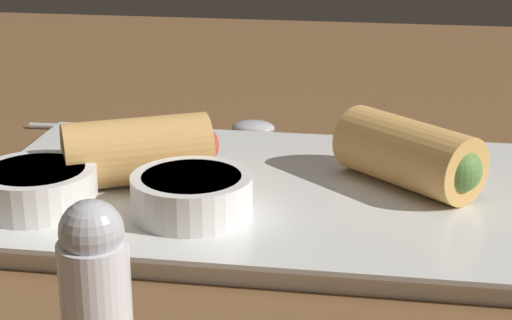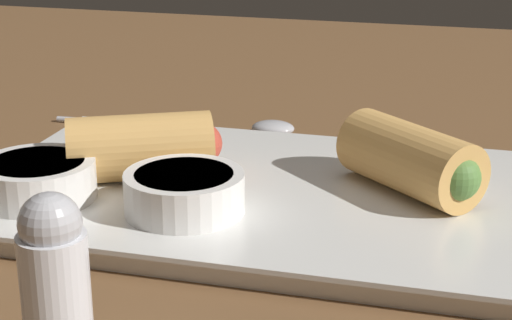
{
  "view_description": "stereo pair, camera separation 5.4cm",
  "coord_description": "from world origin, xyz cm",
  "px_view_note": "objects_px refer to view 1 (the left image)",
  "views": [
    {
      "loc": [
        -8.96,
        47.95,
        23.28
      ],
      "look_at": [
        -0.91,
        -2.55,
        5.23
      ],
      "focal_mm": 60.0,
      "sensor_mm": 36.0,
      "label": 1
    },
    {
      "loc": [
        -14.21,
        46.82,
        23.28
      ],
      "look_at": [
        -0.91,
        -2.55,
        5.23
      ],
      "focal_mm": 60.0,
      "sensor_mm": 36.0,
      "label": 2
    }
  ],
  "objects_px": {
    "salt_shaker": "(95,288)",
    "dipping_bowl_near": "(192,193)",
    "serving_plate": "(256,196)",
    "spoon": "(220,128)",
    "dipping_bowl_far": "(37,186)"
  },
  "relations": [
    {
      "from": "salt_shaker",
      "to": "dipping_bowl_near",
      "type": "bearing_deg",
      "value": -93.49
    },
    {
      "from": "serving_plate",
      "to": "dipping_bowl_near",
      "type": "distance_m",
      "value": 0.06
    },
    {
      "from": "serving_plate",
      "to": "salt_shaker",
      "type": "xyz_separation_m",
      "value": [
        0.04,
        0.19,
        0.03
      ]
    },
    {
      "from": "dipping_bowl_near",
      "to": "salt_shaker",
      "type": "height_order",
      "value": "salt_shaker"
    },
    {
      "from": "dipping_bowl_near",
      "to": "serving_plate",
      "type": "bearing_deg",
      "value": -119.69
    },
    {
      "from": "dipping_bowl_near",
      "to": "spoon",
      "type": "distance_m",
      "value": 0.2
    },
    {
      "from": "salt_shaker",
      "to": "serving_plate",
      "type": "bearing_deg",
      "value": -101.17
    },
    {
      "from": "dipping_bowl_far",
      "to": "spoon",
      "type": "distance_m",
      "value": 0.22
    },
    {
      "from": "serving_plate",
      "to": "salt_shaker",
      "type": "height_order",
      "value": "salt_shaker"
    },
    {
      "from": "serving_plate",
      "to": "dipping_bowl_far",
      "type": "height_order",
      "value": "dipping_bowl_far"
    },
    {
      "from": "serving_plate",
      "to": "dipping_bowl_far",
      "type": "bearing_deg",
      "value": 24.08
    },
    {
      "from": "spoon",
      "to": "salt_shaker",
      "type": "xyz_separation_m",
      "value": [
        -0.01,
        0.34,
        0.03
      ]
    },
    {
      "from": "dipping_bowl_far",
      "to": "spoon",
      "type": "height_order",
      "value": "dipping_bowl_far"
    },
    {
      "from": "dipping_bowl_near",
      "to": "spoon",
      "type": "relative_size",
      "value": 0.35
    },
    {
      "from": "dipping_bowl_near",
      "to": "spoon",
      "type": "xyz_separation_m",
      "value": [
        0.02,
        -0.2,
        -0.02
      ]
    }
  ]
}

